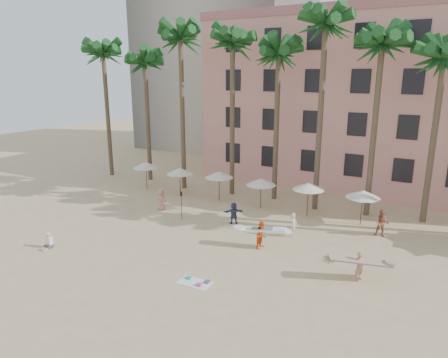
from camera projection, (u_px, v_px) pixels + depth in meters
ground at (186, 275)px, 22.10m from camera, size 120.00×120.00×0.00m
pink_hotel at (394, 103)px, 38.83m from camera, size 35.00×14.00×16.00m
palm_row at (295, 45)px, 31.27m from camera, size 44.40×5.40×16.30m
umbrella_row at (239, 178)px, 33.50m from camera, size 22.50×2.70×2.73m
beach_towel at (196, 282)px, 21.27m from camera, size 1.82×1.04×0.14m
carrier_yellow at (360, 264)px, 21.32m from camera, size 3.34×2.00×1.62m
carrier_white at (262, 234)px, 25.35m from camera, size 3.06×1.53×1.78m
beachgoers at (269, 214)px, 29.08m from camera, size 17.38×3.69×1.92m
paddle at (181, 202)px, 30.16m from camera, size 0.18×0.04×2.23m
seated_man at (48, 243)px, 25.42m from camera, size 0.44×0.77×1.00m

